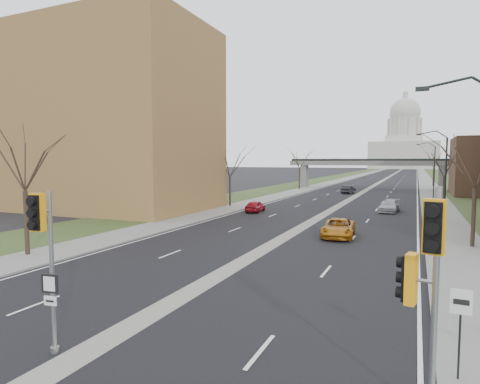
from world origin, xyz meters
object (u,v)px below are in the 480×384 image
Objects in this scene: car_left_near at (255,206)px; car_right_near at (338,228)px; signal_pole_median at (44,243)px; car_right_mid at (390,206)px; car_left_far at (349,190)px; speed_limit_sign at (460,317)px; signal_pole_right at (425,270)px.

car_right_near reaches higher than car_left_near.
car_right_mid is at bearing 71.39° from signal_pole_median.
car_left_far is at bearing 114.24° from car_right_mid.
speed_limit_sign reaches higher than car_right_mid.
signal_pole_right is 1.11× the size of car_right_mid.
speed_limit_sign is at bearing 109.09° from car_left_far.
car_right_mid is at bearing 98.09° from speed_limit_sign.
signal_pole_median is 10.48m from signal_pole_right.
signal_pole_right is 40.23m from car_right_mid.
car_right_mid is (2.74, 18.03, -0.01)m from car_right_near.
speed_limit_sign is (11.35, 3.44, -1.72)m from signal_pole_median.
car_right_near is at bearing 130.27° from car_left_near.
car_left_far is at bearing -105.05° from car_left_near.
signal_pole_median reaches higher than speed_limit_sign.
speed_limit_sign is 64.71m from car_left_far.
car_left_far is (5.88, 31.78, 0.04)m from car_left_near.
signal_pole_right is at bearing -1.12° from signal_pole_median.
car_left_near is 0.91× the size of car_left_far.
signal_pole_median is at bearing 98.93° from car_left_far.
car_left_near is at bearing -151.03° from car_right_mid.
speed_limit_sign is at bearing -78.37° from car_right_mid.
car_right_near is (-5.75, 21.99, -2.84)m from signal_pole_right.
car_left_near is at bearing 92.92° from signal_pole_median.
speed_limit_sign reaches higher than car_left_far.
signal_pole_median reaches higher than car_left_far.
speed_limit_sign is 38.14m from car_right_mid.
car_right_near is at bearing 70.26° from signal_pole_median.
car_left_far is at bearing 92.75° from car_right_near.
car_left_near is at bearing 128.26° from signal_pole_right.
speed_limit_sign is 0.48× the size of car_right_near.
car_left_near is (-7.09, 35.13, -2.86)m from signal_pole_median.
car_left_near is 32.32m from car_left_far.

